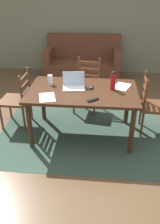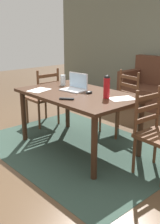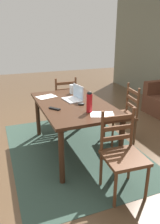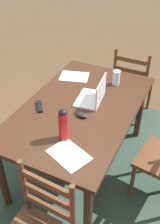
{
  "view_description": "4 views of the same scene",
  "coord_description": "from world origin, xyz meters",
  "px_view_note": "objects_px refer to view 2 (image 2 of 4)",
  "views": [
    {
      "loc": [
        0.27,
        -3.16,
        2.19
      ],
      "look_at": [
        -0.02,
        -0.15,
        0.48
      ],
      "focal_mm": 38.26,
      "sensor_mm": 36.0,
      "label": 1
    },
    {
      "loc": [
        2.53,
        -2.24,
        1.57
      ],
      "look_at": [
        0.04,
        -0.0,
        0.52
      ],
      "focal_mm": 43.05,
      "sensor_mm": 36.0,
      "label": 2
    },
    {
      "loc": [
        2.89,
        -1.02,
        1.76
      ],
      "look_at": [
        -0.02,
        0.12,
        0.61
      ],
      "focal_mm": 35.21,
      "sensor_mm": 36.0,
      "label": 3
    },
    {
      "loc": [
        1.8,
        0.86,
        2.22
      ],
      "look_at": [
        -0.08,
        -0.04,
        0.64
      ],
      "focal_mm": 43.86,
      "sensor_mm": 36.0,
      "label": 4
    }
  ],
  "objects_px": {
    "dining_table": "(78,100)",
    "water_bottle": "(107,86)",
    "chair_left_far": "(43,98)",
    "computer_mouse": "(89,92)",
    "tv_remote": "(67,99)",
    "laptop": "(75,86)",
    "drinking_glass": "(63,80)",
    "chair_far_head": "(120,104)",
    "chair_right_far": "(158,135)"
  },
  "relations": [
    {
      "from": "dining_table",
      "to": "computer_mouse",
      "type": "xyz_separation_m",
      "value": [
        0.13,
        0.08,
        0.11
      ]
    },
    {
      "from": "drinking_glass",
      "to": "tv_remote",
      "type": "distance_m",
      "value": 0.83
    },
    {
      "from": "chair_left_far",
      "to": "chair_far_head",
      "type": "height_order",
      "value": "same"
    },
    {
      "from": "chair_left_far",
      "to": "laptop",
      "type": "relative_size",
      "value": 2.75
    },
    {
      "from": "computer_mouse",
      "to": "tv_remote",
      "type": "bearing_deg",
      "value": -81.54
    },
    {
      "from": "chair_right_far",
      "to": "water_bottle",
      "type": "height_order",
      "value": "water_bottle"
    },
    {
      "from": "laptop",
      "to": "computer_mouse",
      "type": "height_order",
      "value": "laptop"
    },
    {
      "from": "water_bottle",
      "to": "chair_right_far",
      "type": "bearing_deg",
      "value": 11.22
    },
    {
      "from": "drinking_glass",
      "to": "computer_mouse",
      "type": "height_order",
      "value": "drinking_glass"
    },
    {
      "from": "chair_right_far",
      "to": "dining_table",
      "type": "bearing_deg",
      "value": -169.71
    },
    {
      "from": "laptop",
      "to": "tv_remote",
      "type": "height_order",
      "value": "laptop"
    },
    {
      "from": "computer_mouse",
      "to": "laptop",
      "type": "bearing_deg",
      "value": -177.35
    },
    {
      "from": "chair_far_head",
      "to": "computer_mouse",
      "type": "xyz_separation_m",
      "value": [
        0.12,
        -0.78,
        0.32
      ]
    },
    {
      "from": "water_bottle",
      "to": "tv_remote",
      "type": "relative_size",
      "value": 1.63
    },
    {
      "from": "drinking_glass",
      "to": "dining_table",
      "type": "bearing_deg",
      "value": -17.27
    },
    {
      "from": "laptop",
      "to": "tv_remote",
      "type": "bearing_deg",
      "value": -52.52
    },
    {
      "from": "computer_mouse",
      "to": "water_bottle",
      "type": "bearing_deg",
      "value": 0.85
    },
    {
      "from": "computer_mouse",
      "to": "tv_remote",
      "type": "relative_size",
      "value": 0.59
    },
    {
      "from": "drinking_glass",
      "to": "computer_mouse",
      "type": "bearing_deg",
      "value": -7.19
    },
    {
      "from": "chair_far_head",
      "to": "water_bottle",
      "type": "bearing_deg",
      "value": -61.46
    },
    {
      "from": "chair_right_far",
      "to": "tv_remote",
      "type": "xyz_separation_m",
      "value": [
        -0.91,
        -0.52,
        0.31
      ]
    },
    {
      "from": "laptop",
      "to": "dining_table",
      "type": "bearing_deg",
      "value": -29.05
    },
    {
      "from": "chair_left_far",
      "to": "laptop",
      "type": "height_order",
      "value": "laptop"
    },
    {
      "from": "laptop",
      "to": "drinking_glass",
      "type": "height_order",
      "value": "laptop"
    },
    {
      "from": "chair_right_far",
      "to": "tv_remote",
      "type": "height_order",
      "value": "chair_right_far"
    },
    {
      "from": "tv_remote",
      "to": "drinking_glass",
      "type": "bearing_deg",
      "value": 16.39
    },
    {
      "from": "chair_far_head",
      "to": "tv_remote",
      "type": "relative_size",
      "value": 5.59
    },
    {
      "from": "dining_table",
      "to": "water_bottle",
      "type": "height_order",
      "value": "water_bottle"
    },
    {
      "from": "chair_far_head",
      "to": "drinking_glass",
      "type": "distance_m",
      "value": 0.94
    },
    {
      "from": "tv_remote",
      "to": "computer_mouse",
      "type": "bearing_deg",
      "value": -32.21
    },
    {
      "from": "laptop",
      "to": "computer_mouse",
      "type": "distance_m",
      "value": 0.27
    },
    {
      "from": "water_bottle",
      "to": "computer_mouse",
      "type": "xyz_separation_m",
      "value": [
        -0.31,
        0.01,
        -0.13
      ]
    },
    {
      "from": "dining_table",
      "to": "drinking_glass",
      "type": "bearing_deg",
      "value": 162.73
    },
    {
      "from": "dining_table",
      "to": "chair_left_far",
      "type": "bearing_deg",
      "value": 169.89
    },
    {
      "from": "dining_table",
      "to": "tv_remote",
      "type": "xyz_separation_m",
      "value": [
        0.17,
        -0.32,
        0.1
      ]
    },
    {
      "from": "chair_left_far",
      "to": "water_bottle",
      "type": "xyz_separation_m",
      "value": [
        1.52,
        -0.13,
        0.45
      ]
    },
    {
      "from": "chair_far_head",
      "to": "laptop",
      "type": "relative_size",
      "value": 2.75
    },
    {
      "from": "dining_table",
      "to": "chair_left_far",
      "type": "xyz_separation_m",
      "value": [
        -1.08,
        0.19,
        -0.21
      ]
    },
    {
      "from": "laptop",
      "to": "drinking_glass",
      "type": "relative_size",
      "value": 2.31
    },
    {
      "from": "tv_remote",
      "to": "laptop",
      "type": "bearing_deg",
      "value": -0.59
    },
    {
      "from": "chair_left_far",
      "to": "computer_mouse",
      "type": "relative_size",
      "value": 9.5
    },
    {
      "from": "chair_right_far",
      "to": "computer_mouse",
      "type": "distance_m",
      "value": 1.01
    },
    {
      "from": "chair_left_far",
      "to": "tv_remote",
      "type": "height_order",
      "value": "chair_left_far"
    },
    {
      "from": "drinking_glass",
      "to": "tv_remote",
      "type": "bearing_deg",
      "value": -35.53
    },
    {
      "from": "drinking_glass",
      "to": "laptop",
      "type": "bearing_deg",
      "value": -12.33
    },
    {
      "from": "chair_far_head",
      "to": "water_bottle",
      "type": "relative_size",
      "value": 3.42
    },
    {
      "from": "dining_table",
      "to": "tv_remote",
      "type": "height_order",
      "value": "tv_remote"
    },
    {
      "from": "dining_table",
      "to": "chair_right_far",
      "type": "distance_m",
      "value": 1.12
    },
    {
      "from": "laptop",
      "to": "water_bottle",
      "type": "xyz_separation_m",
      "value": [
        0.57,
        -0.01,
        0.09
      ]
    },
    {
      "from": "dining_table",
      "to": "chair_right_far",
      "type": "xyz_separation_m",
      "value": [
        1.08,
        0.2,
        -0.21
      ]
    }
  ]
}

